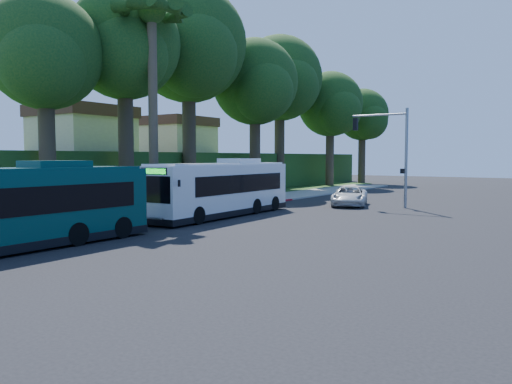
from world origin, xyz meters
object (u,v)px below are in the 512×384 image
Objects in this scene: bus_shelter at (149,186)px; pickup at (350,196)px; teal_bus at (15,207)px; white_bus at (223,188)px.

pickup is (8.11, 12.27, -1.09)m from bus_shelter.
bus_shelter is at bearing 112.22° from teal_bus.
bus_shelter is 0.27× the size of white_bus.
white_bus is 2.28× the size of pickup.
white_bus reaches higher than bus_shelter.
teal_bus is at bearing -90.85° from white_bus.
white_bus is 13.36m from teal_bus.
bus_shelter is 4.69m from white_bus.
white_bus is at bearing -129.51° from pickup.
white_bus is at bearing 91.70° from teal_bus.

